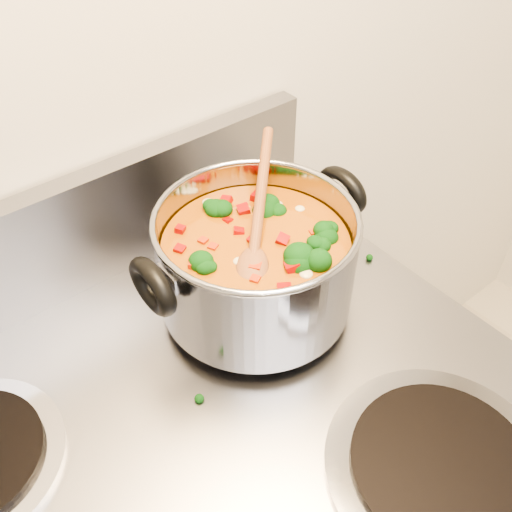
{
  "coord_description": "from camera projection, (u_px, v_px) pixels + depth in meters",
  "views": [
    {
      "loc": [
        -0.1,
        0.91,
        1.47
      ],
      "look_at": [
        0.21,
        1.3,
        1.01
      ],
      "focal_mm": 40.0,
      "sensor_mm": 36.0,
      "label": 1
    }
  ],
  "objects": [
    {
      "name": "wooden_spoon",
      "position": [
        257.0,
        229.0,
        0.66
      ],
      "size": [
        0.19,
        0.19,
        0.08
      ],
      "rotation": [
        0.0,
        0.0,
        0.79
      ],
      "color": "brown",
      "rests_on": "stockpot"
    },
    {
      "name": "cooktop_crumbs",
      "position": [
        277.0,
        252.0,
        0.81
      ],
      "size": [
        0.23,
        0.24,
        0.01
      ],
      "color": "black",
      "rests_on": "electric_range"
    },
    {
      "name": "stockpot",
      "position": [
        256.0,
        262.0,
        0.69
      ],
      "size": [
        0.3,
        0.24,
        0.15
      ],
      "rotation": [
        0.0,
        0.0,
        -0.02
      ],
      "color": "#95959C",
      "rests_on": "electric_range"
    }
  ]
}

